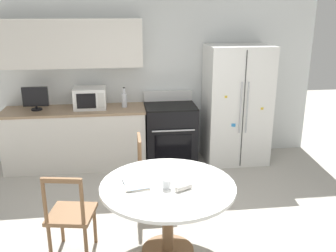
{
  "coord_description": "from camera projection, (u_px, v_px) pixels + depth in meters",
  "views": [
    {
      "loc": [
        -0.47,
        -3.17,
        2.34
      ],
      "look_at": [
        0.08,
        1.15,
        0.95
      ],
      "focal_mm": 40.0,
      "sensor_mm": 36.0,
      "label": 1
    }
  ],
  "objects": [
    {
      "name": "back_wall",
      "position": [
        131.0,
        68.0,
        5.74
      ],
      "size": [
        5.2,
        0.44,
        2.6
      ],
      "color": "silver",
      "rests_on": "ground_plane"
    },
    {
      "name": "dining_chair_left",
      "position": [
        71.0,
        215.0,
        3.58
      ],
      "size": [
        0.49,
        0.49,
        0.9
      ],
      "rotation": [
        0.0,
        0.0,
        6.1
      ],
      "color": "brown",
      "rests_on": "ground_plane"
    },
    {
      "name": "mail_stack",
      "position": [
        136.0,
        183.0,
        3.53
      ],
      "size": [
        0.27,
        0.33,
        0.02
      ],
      "color": "white",
      "rests_on": "dining_table"
    },
    {
      "name": "dining_chair_far",
      "position": [
        153.0,
        173.0,
        4.49
      ],
      "size": [
        0.42,
        0.42,
        0.9
      ],
      "rotation": [
        0.0,
        0.0,
        4.7
      ],
      "color": "brown",
      "rests_on": "ground_plane"
    },
    {
      "name": "folded_napkin",
      "position": [
        184.0,
        188.0,
        3.41
      ],
      "size": [
        0.17,
        0.12,
        0.05
      ],
      "color": "silver",
      "rests_on": "dining_table"
    },
    {
      "name": "countertop_tv",
      "position": [
        35.0,
        98.0,
        5.41
      ],
      "size": [
        0.36,
        0.16,
        0.34
      ],
      "color": "black",
      "rests_on": "kitchen_counter"
    },
    {
      "name": "candle_glass",
      "position": [
        167.0,
        184.0,
        3.45
      ],
      "size": [
        0.08,
        0.08,
        0.09
      ],
      "color": "silver",
      "rests_on": "dining_table"
    },
    {
      "name": "kitchen_counter",
      "position": [
        76.0,
        138.0,
        5.65
      ],
      "size": [
        2.08,
        0.64,
        0.9
      ],
      "color": "silver",
      "rests_on": "ground_plane"
    },
    {
      "name": "microwave",
      "position": [
        90.0,
        98.0,
        5.52
      ],
      "size": [
        0.47,
        0.37,
        0.31
      ],
      "color": "white",
      "rests_on": "kitchen_counter"
    },
    {
      "name": "refrigerator",
      "position": [
        236.0,
        105.0,
        5.75
      ],
      "size": [
        0.95,
        0.72,
        1.81
      ],
      "color": "white",
      "rests_on": "ground_plane"
    },
    {
      "name": "oven_range",
      "position": [
        170.0,
        133.0,
        5.79
      ],
      "size": [
        0.76,
        0.68,
        1.08
      ],
      "color": "black",
      "rests_on": "ground_plane"
    },
    {
      "name": "dining_table",
      "position": [
        168.0,
        197.0,
        3.57
      ],
      "size": [
        1.29,
        1.29,
        0.74
      ],
      "color": "white",
      "rests_on": "ground_plane"
    },
    {
      "name": "counter_bottle",
      "position": [
        124.0,
        100.0,
        5.59
      ],
      "size": [
        0.08,
        0.08,
        0.3
      ],
      "color": "silver",
      "rests_on": "kitchen_counter"
    },
    {
      "name": "ground_plane",
      "position": [
        174.0,
        251.0,
        3.76
      ],
      "size": [
        14.0,
        14.0,
        0.0
      ],
      "primitive_type": "plane",
      "color": "#B2ADA3"
    }
  ]
}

